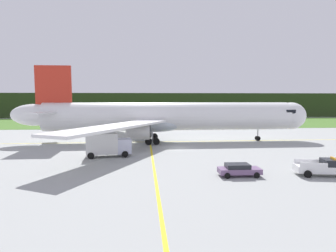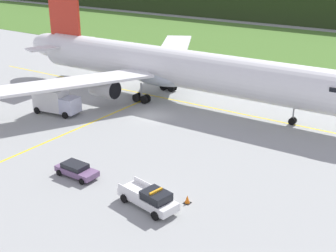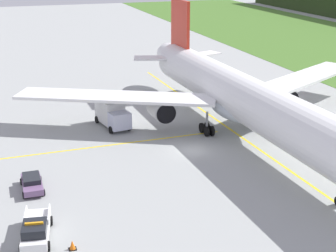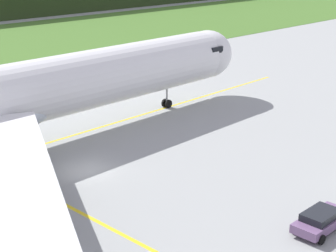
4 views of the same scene
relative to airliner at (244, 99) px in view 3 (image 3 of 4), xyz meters
name	(u,v)px [view 3 (image 3 of 4)]	position (x,y,z in m)	size (l,w,h in m)	color
ground	(191,150)	(1.83, -7.25, -4.74)	(320.00, 320.00, 0.00)	#959997
taxiway_centerline_main	(245,140)	(0.68, 0.02, -4.74)	(73.92, 0.30, 0.01)	yellow
taxiway_centerline_spur	(62,151)	(-2.47, -20.80, -4.74)	(37.84, 0.30, 0.01)	yellow
airliner	(244,99)	(0.00, 0.00, 0.00)	(56.09, 50.17, 14.20)	silver
ops_pickup_truck	(36,229)	(15.48, -25.19, -3.84)	(5.88, 2.94, 1.94)	white
catering_truck	(112,113)	(-8.93, -13.66, -2.99)	(6.49, 3.60, 3.48)	silver
staff_car	(32,183)	(6.36, -24.76, -4.04)	(4.34, 1.99, 1.30)	slate
apron_cone	(72,245)	(17.70, -22.78, -4.38)	(0.59, 0.59, 0.74)	black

